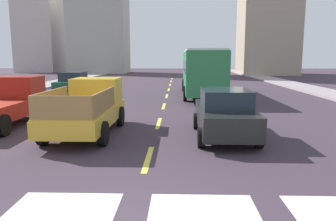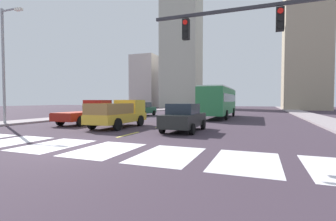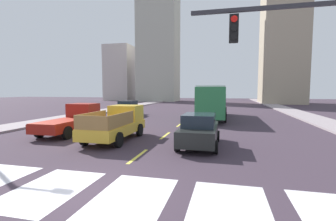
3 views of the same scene
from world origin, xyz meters
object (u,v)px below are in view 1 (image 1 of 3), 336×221
object	(u,v)px
sedan_near_left	(225,114)
sedan_mid	(74,83)
pickup_dark	(5,103)
city_bus	(202,69)
pickup_stakebed	(89,107)

from	to	relation	value
sedan_near_left	sedan_mid	size ratio (longest dim) A/B	1.00
pickup_dark	sedan_near_left	bearing A→B (deg)	-13.38
city_bus	sedan_mid	bearing A→B (deg)	177.77
city_bus	pickup_dark	bearing A→B (deg)	-129.58
pickup_dark	sedan_mid	distance (m)	11.12
pickup_stakebed	city_bus	distance (m)	12.98
pickup_stakebed	sedan_mid	size ratio (longest dim) A/B	1.18
pickup_stakebed	sedan_near_left	world-z (taller)	pickup_stakebed
pickup_stakebed	sedan_near_left	size ratio (longest dim) A/B	1.18
pickup_stakebed	pickup_dark	bearing A→B (deg)	162.73
pickup_stakebed	city_bus	xyz separation A→B (m)	(5.05, 11.91, 1.02)
pickup_stakebed	city_bus	size ratio (longest dim) A/B	0.48
city_bus	sedan_mid	xyz separation A→B (m)	(-9.55, 0.41, -1.09)
pickup_dark	sedan_near_left	world-z (taller)	pickup_dark
sedan_near_left	pickup_dark	bearing A→B (deg)	167.51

